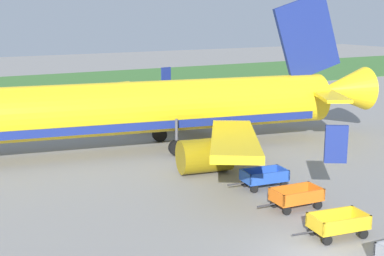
# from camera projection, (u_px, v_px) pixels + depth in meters

# --- Properties ---
(grass_strip) EXTENTS (220.00, 28.00, 0.06)m
(grass_strip) POSITION_uv_depth(u_px,v_px,m) (18.00, 88.00, 70.32)
(grass_strip) COLOR #3D7033
(grass_strip) RESTS_ON ground
(airplane) EXTENTS (37.54, 30.30, 11.34)m
(airplane) POSITION_uv_depth(u_px,v_px,m) (148.00, 108.00, 38.30)
(airplane) COLOR yellow
(airplane) RESTS_ON ground
(baggage_cart_third_in_row) EXTENTS (3.62, 1.75, 1.07)m
(baggage_cart_third_in_row) POSITION_uv_depth(u_px,v_px,m) (338.00, 224.00, 23.72)
(baggage_cart_third_in_row) COLOR gold
(baggage_cart_third_in_row) RESTS_ON ground
(baggage_cart_fourth_in_row) EXTENTS (3.60, 1.60, 1.07)m
(baggage_cart_fourth_in_row) POSITION_uv_depth(u_px,v_px,m) (296.00, 197.00, 27.18)
(baggage_cart_fourth_in_row) COLOR orange
(baggage_cart_fourth_in_row) RESTS_ON ground
(baggage_cart_far_end) EXTENTS (3.62, 1.72, 1.07)m
(baggage_cart_far_end) POSITION_uv_depth(u_px,v_px,m) (264.00, 178.00, 30.38)
(baggage_cart_far_end) COLOR #234CB2
(baggage_cart_far_end) RESTS_ON ground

